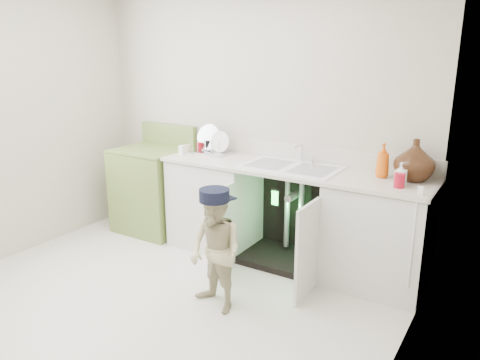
{
  "coord_description": "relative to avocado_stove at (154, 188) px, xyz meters",
  "views": [
    {
      "loc": [
        2.26,
        -2.4,
        1.91
      ],
      "look_at": [
        0.34,
        0.7,
        0.87
      ],
      "focal_mm": 35.0,
      "sensor_mm": 36.0,
      "label": 1
    }
  ],
  "objects": [
    {
      "name": "avocado_stove",
      "position": [
        0.0,
        0.0,
        0.0
      ],
      "size": [
        0.72,
        0.65,
        1.11
      ],
      "color": "olive",
      "rests_on": "ground"
    },
    {
      "name": "repair_worker",
      "position": [
        1.49,
        -0.99,
        0.01
      ],
      "size": [
        0.53,
        0.9,
        0.94
      ],
      "rotation": [
        0.0,
        0.0,
        -0.28
      ],
      "color": "beige",
      "rests_on": "ground"
    },
    {
      "name": "counter_run",
      "position": [
        1.63,
        0.03,
        0.02
      ],
      "size": [
        2.44,
        1.02,
        1.23
      ],
      "color": "silver",
      "rests_on": "ground"
    },
    {
      "name": "ground",
      "position": [
        1.05,
        -1.18,
        -0.46
      ],
      "size": [
        3.5,
        3.5,
        0.0
      ],
      "primitive_type": "plane",
      "color": "beige",
      "rests_on": "ground"
    },
    {
      "name": "room_shell",
      "position": [
        1.05,
        -1.18,
        0.79
      ],
      "size": [
        6.0,
        5.5,
        1.26
      ],
      "color": "#BEB7A3",
      "rests_on": "ground"
    }
  ]
}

